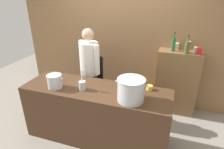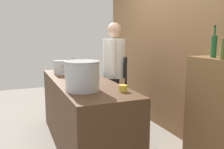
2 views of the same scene
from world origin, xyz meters
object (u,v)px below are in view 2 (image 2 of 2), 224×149
(stockpot_small, at_px, (61,67))
(utensil_crock, at_px, (73,73))
(wine_bottle_green, at_px, (214,46))
(chef, at_px, (115,69))
(stockpot_large, at_px, (82,76))
(butter_jar, at_px, (123,88))

(stockpot_small, height_order, utensil_crock, utensil_crock)
(wine_bottle_green, bearing_deg, chef, -157.90)
(stockpot_large, relative_size, utensil_crock, 1.43)
(butter_jar, bearing_deg, chef, 161.24)
(stockpot_large, bearing_deg, utensil_crock, 174.67)
(chef, bearing_deg, utensil_crock, 134.43)
(stockpot_large, height_order, butter_jar, stockpot_large)
(butter_jar, bearing_deg, utensil_crock, -161.79)
(butter_jar, bearing_deg, wine_bottle_green, 75.50)
(wine_bottle_green, bearing_deg, stockpot_small, -140.15)
(stockpot_large, distance_m, butter_jar, 0.44)
(stockpot_large, bearing_deg, wine_bottle_green, 71.63)
(stockpot_large, xyz_separation_m, butter_jar, (0.19, 0.38, -0.12))
(stockpot_large, distance_m, stockpot_small, 1.16)
(utensil_crock, xyz_separation_m, wine_bottle_green, (1.18, 1.25, 0.39))
(stockpot_small, height_order, butter_jar, stockpot_small)
(chef, relative_size, butter_jar, 18.09)
(wine_bottle_green, bearing_deg, utensil_crock, -133.29)
(chef, bearing_deg, stockpot_large, 169.40)
(utensil_crock, distance_m, butter_jar, 0.99)
(utensil_crock, height_order, butter_jar, utensil_crock)
(stockpot_small, xyz_separation_m, butter_jar, (1.35, 0.39, -0.07))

